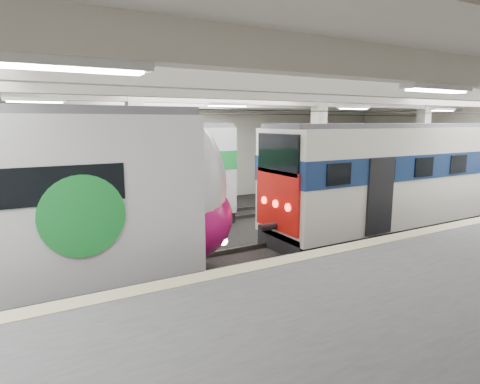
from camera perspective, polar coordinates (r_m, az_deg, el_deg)
station_hall at (r=11.17m, az=7.24°, el=4.21°), size 36.00×24.00×5.75m
older_rer at (r=17.55m, az=22.71°, el=2.30°), size 12.91×2.85×4.28m
far_train at (r=16.35m, az=-23.98°, el=1.62°), size 13.43×2.96×4.30m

